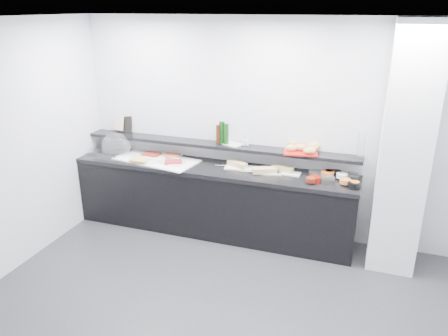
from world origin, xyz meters
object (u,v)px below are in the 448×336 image
(bread_tray, at_px, (301,152))
(cloche_base, at_px, (110,152))
(framed_print, at_px, (125,123))
(sandwich_plate_mid, at_px, (267,173))
(carafe, at_px, (361,146))
(condiment_tray, at_px, (231,144))

(bread_tray, bearing_deg, cloche_base, 173.03)
(framed_print, relative_size, bread_tray, 0.66)
(sandwich_plate_mid, height_order, bread_tray, bread_tray)
(cloche_base, relative_size, carafe, 1.60)
(sandwich_plate_mid, bearing_deg, framed_print, 159.02)
(bread_tray, bearing_deg, condiment_tray, 166.67)
(condiment_tray, distance_m, bread_tray, 0.89)
(framed_print, height_order, carafe, carafe)
(bread_tray, xyz_separation_m, carafe, (0.67, 0.03, 0.14))
(sandwich_plate_mid, height_order, condiment_tray, condiment_tray)
(sandwich_plate_mid, xyz_separation_m, framed_print, (-2.10, 0.29, 0.37))
(bread_tray, bearing_deg, carafe, -7.11)
(bread_tray, bearing_deg, sandwich_plate_mid, -166.72)
(condiment_tray, height_order, bread_tray, bread_tray)
(sandwich_plate_mid, distance_m, framed_print, 2.15)
(sandwich_plate_mid, relative_size, bread_tray, 0.84)
(cloche_base, height_order, framed_print, framed_print)
(framed_print, relative_size, carafe, 0.87)
(cloche_base, relative_size, sandwich_plate_mid, 1.45)
(sandwich_plate_mid, relative_size, carafe, 1.10)
(framed_print, bearing_deg, cloche_base, -112.08)
(condiment_tray, relative_size, bread_tray, 0.69)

